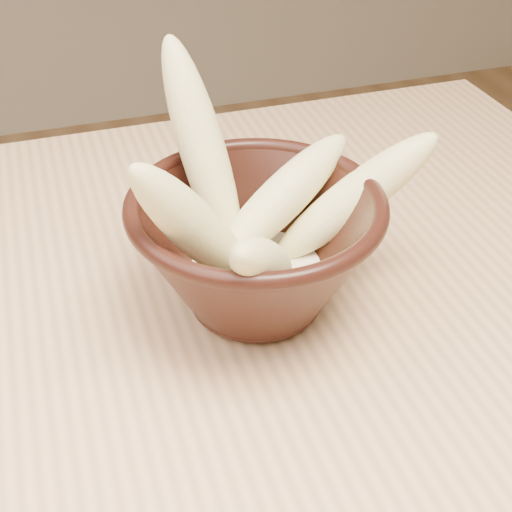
{
  "coord_description": "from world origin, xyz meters",
  "views": [
    {
      "loc": [
        0.1,
        -0.31,
        1.1
      ],
      "look_at": [
        0.22,
        0.07,
        0.8
      ],
      "focal_mm": 50.0,
      "sensor_mm": 36.0,
      "label": 1
    }
  ],
  "objects": [
    {
      "name": "banana_left",
      "position": [
        0.18,
        0.05,
        0.84
      ],
      "size": [
        0.11,
        0.07,
        0.13
      ],
      "primitive_type": "ellipsoid",
      "rotation": [
        0.59,
        0.0,
        -1.22
      ],
      "color": "#D8C780",
      "rests_on": "bowl"
    },
    {
      "name": "banana_front",
      "position": [
        0.21,
        0.03,
        0.83
      ],
      "size": [
        0.09,
        0.11,
        0.1
      ],
      "primitive_type": "ellipsoid",
      "rotation": [
        0.83,
        0.0,
        -0.61
      ],
      "color": "#D8C780",
      "rests_on": "bowl"
    },
    {
      "name": "milk_puddle",
      "position": [
        0.22,
        0.07,
        0.78
      ],
      "size": [
        0.1,
        0.1,
        0.01
      ],
      "primitive_type": "cylinder",
      "color": "beige",
      "rests_on": "bowl"
    },
    {
      "name": "banana_upright",
      "position": [
        0.2,
        0.13,
        0.86
      ],
      "size": [
        0.06,
        0.11,
        0.16
      ],
      "primitive_type": "ellipsoid",
      "rotation": [
        0.52,
        0.0,
        3.42
      ],
      "color": "#D8C780",
      "rests_on": "bowl"
    },
    {
      "name": "banana_across",
      "position": [
        0.25,
        0.09,
        0.83
      ],
      "size": [
        0.14,
        0.09,
        0.08
      ],
      "primitive_type": "ellipsoid",
      "rotation": [
        1.21,
        0.0,
        2.04
      ],
      "color": "#D8C780",
      "rests_on": "bowl"
    },
    {
      "name": "bowl",
      "position": [
        0.22,
        0.07,
        0.81
      ],
      "size": [
        0.18,
        0.18,
        0.1
      ],
      "rotation": [
        0.0,
        0.0,
        -0.22
      ],
      "color": "black",
      "rests_on": "table"
    },
    {
      "name": "banana_right",
      "position": [
        0.3,
        0.08,
        0.83
      ],
      "size": [
        0.14,
        0.03,
        0.11
      ],
      "primitive_type": "ellipsoid",
      "rotation": [
        0.97,
        0.0,
        1.57
      ],
      "color": "#D8C780",
      "rests_on": "bowl"
    }
  ]
}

